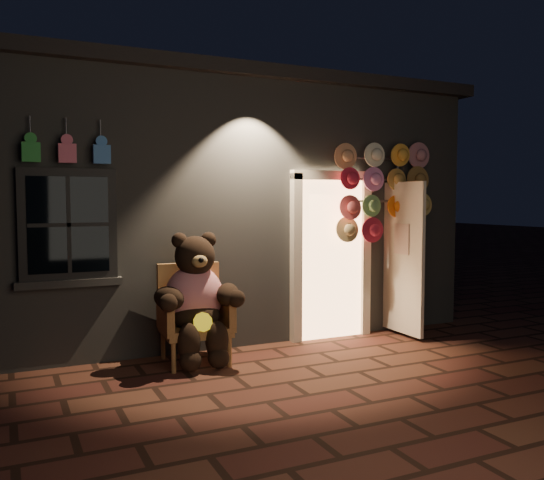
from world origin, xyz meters
TOP-DOWN VIEW (x-y plane):
  - ground at (0.00, 0.00)m, footprint 60.00×60.00m
  - shop_building at (0.00, 3.99)m, footprint 7.30×5.95m
  - wicker_armchair at (-0.63, 1.14)m, footprint 0.79×0.72m
  - teddy_bear at (-0.63, 1.00)m, footprint 1.04×0.83m
  - hat_rack at (2.02, 1.28)m, footprint 1.46×0.22m

SIDE VIEW (x-z plane):
  - ground at x=0.00m, z-range 0.00..0.00m
  - wicker_armchair at x=-0.63m, z-range 0.00..1.09m
  - teddy_bear at x=-0.63m, z-range 0.02..1.45m
  - shop_building at x=0.00m, z-range -0.02..3.49m
  - hat_rack at x=2.02m, z-range 0.68..3.26m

